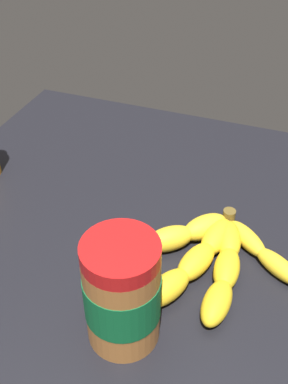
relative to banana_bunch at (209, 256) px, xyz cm
name	(u,v)px	position (x,y,z in cm)	size (l,w,h in cm)	color
ground_plane	(131,233)	(4.23, 13.86, -3.80)	(75.62, 75.27, 4.04)	black
banana_bunch	(209,256)	(0.00, 0.00, 0.00)	(22.31, 35.45, 3.76)	yellow
peanut_butter_jar	(122,293)	(-14.92, 7.34, 5.86)	(9.24, 9.24, 15.49)	#9E602D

